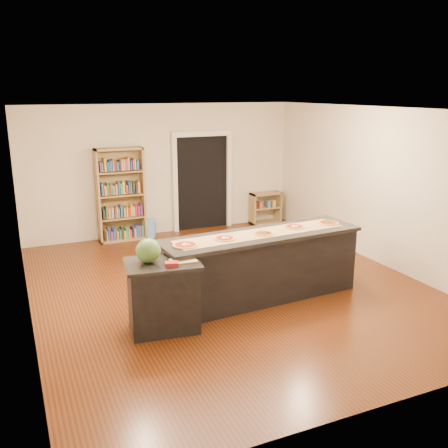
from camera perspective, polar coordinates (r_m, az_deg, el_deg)
name	(u,v)px	position (r m, az deg, el deg)	size (l,w,h in m)	color
room	(229,202)	(7.71, 0.60, 2.51)	(6.00, 7.00, 2.80)	beige
doorway	(202,176)	(11.23, -2.51, 5.47)	(1.40, 0.09, 2.21)	black
kitchen_island	(261,266)	(7.55, 4.25, -4.79)	(3.11, 0.84, 1.02)	black
side_counter	(163,296)	(6.64, -6.96, -8.12)	(0.95, 0.69, 0.94)	black
bookshelf	(121,195)	(10.57, -11.72, 3.28)	(0.97, 0.35, 1.94)	#A58750
low_shelf	(265,208)	(11.88, 4.75, 1.86)	(0.74, 0.32, 0.74)	#A58750
waste_bin	(149,228)	(10.85, -8.53, -0.46)	(0.27, 0.27, 0.40)	#68A2E8
kraft_paper	(261,233)	(7.41, 4.28, -1.05)	(2.70, 0.49, 0.00)	tan
watermelon	(148,251)	(6.43, -8.63, -3.03)	(0.32, 0.32, 0.32)	#144214
cutting_board	(183,261)	(6.46, -4.67, -4.21)	(0.34, 0.22, 0.02)	tan
package_red	(172,264)	(6.30, -6.00, -4.60)	(0.16, 0.12, 0.06)	maroon
package_teal	(182,254)	(6.66, -4.86, -3.45)	(0.15, 0.15, 0.06)	#195966
pizza_a	(185,245)	(6.82, -4.44, -2.39)	(0.35, 0.35, 0.02)	tan
pizza_b	(225,238)	(7.09, 0.09, -1.65)	(0.32, 0.32, 0.02)	tan
pizza_c	(264,233)	(7.35, 4.54, -1.09)	(0.29, 0.29, 0.02)	tan
pizza_d	(294,227)	(7.76, 8.04, -0.31)	(0.33, 0.33, 0.02)	tan
pizza_e	(328,223)	(8.09, 11.85, 0.15)	(0.31, 0.31, 0.02)	tan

